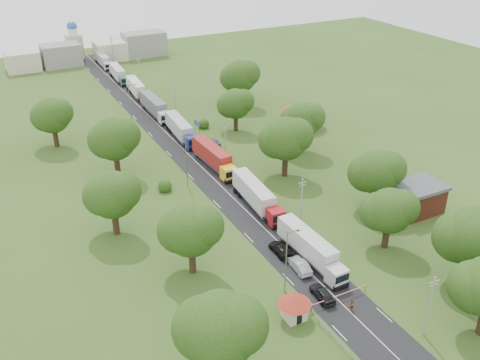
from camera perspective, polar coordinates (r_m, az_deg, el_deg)
ground at (r=92.01m, az=1.14°, el=-3.75°), size 260.00×260.00×0.00m
road at (r=107.78m, az=-3.93°, el=1.19°), size 8.00×200.00×0.04m
boom_barrier at (r=73.94m, az=9.68°, el=-12.38°), size 9.22×0.35×1.18m
guard_booth at (r=70.41m, az=5.83°, el=-13.12°), size 4.40×4.40×3.45m
info_sign at (r=121.02m, az=-4.61°, el=5.79°), size 0.12×3.10×4.10m
pole_0 at (r=69.96m, az=19.54°, el=-12.51°), size 1.60×0.24×9.00m
pole_1 at (r=87.01m, az=6.56°, el=-2.37°), size 1.60×0.24×9.00m
pole_2 at (r=108.69m, az=-1.57°, el=4.21°), size 1.60×0.24×9.00m
pole_3 at (r=132.76m, az=-6.94°, el=8.46°), size 1.60×0.24×9.00m
pole_4 at (r=158.13m, az=-10.70°, el=11.34°), size 1.60×0.24×9.00m
pole_5 at (r=184.26m, az=-13.45°, el=13.39°), size 1.60×0.24×9.00m
lamp_0 at (r=72.37m, az=5.05°, el=-8.36°), size 2.03×0.22×10.00m
lamp_1 at (r=99.38m, az=-5.68°, el=2.27°), size 2.03×0.22×10.00m
lamp_2 at (r=130.25m, az=-11.61°, el=8.12°), size 2.03×0.22×10.00m
tree_1 at (r=79.01m, az=23.64°, el=-5.47°), size 9.60×9.60×12.05m
tree_2 at (r=83.61m, az=15.62°, el=-3.13°), size 8.00×8.00×10.10m
tree_3 at (r=93.36m, az=14.38°, el=0.87°), size 8.80×8.80×11.07m
tree_4 at (r=102.11m, az=4.88°, el=4.44°), size 9.60×9.60×12.05m
tree_5 at (r=113.12m, az=6.63°, el=6.39°), size 8.80×8.80×11.07m
tree_6 at (r=123.70m, az=-0.50°, el=8.15°), size 8.00×8.00×10.10m
tree_7 at (r=139.92m, az=-0.00°, el=11.04°), size 9.60×9.60×12.05m
tree_9 at (r=58.72m, az=-2.21°, el=-15.49°), size 9.60×9.60×12.05m
tree_10 at (r=75.22m, az=-5.33°, el=-5.28°), size 8.80×8.80×11.07m
tree_11 at (r=85.91m, az=-13.52°, el=-1.48°), size 8.80×8.80×11.07m
tree_12 at (r=104.48m, az=-13.31°, el=4.33°), size 9.60×9.60×12.05m
tree_13 at (r=121.81m, az=-19.45°, el=6.54°), size 8.80×8.80×11.07m
house_brick at (r=96.71m, az=18.35°, el=-1.81°), size 8.60×6.60×5.20m
house_cream at (r=127.76m, az=6.63°, el=7.21°), size 10.08×10.08×5.80m
distant_town at (r=188.22m, az=-15.26°, el=13.09°), size 52.00×8.00×8.00m
church at (r=194.54m, az=-17.28°, el=13.87°), size 5.00×5.00×12.30m
truck_0 at (r=80.54m, az=7.55°, el=-7.22°), size 2.95×15.19×4.20m
truck_1 at (r=93.22m, az=1.76°, el=-1.68°), size 3.51×15.64×4.32m
truck_2 at (r=107.32m, az=-2.81°, el=2.46°), size 3.20×15.59×4.31m
truck_3 at (r=121.53m, az=-6.36°, el=5.42°), size 3.40×15.41×4.26m
truck_4 at (r=136.19m, az=-9.07°, el=7.75°), size 2.70×15.60×4.33m
truck_5 at (r=150.96m, az=-10.94°, el=9.54°), size 3.29×14.82×4.09m
truck_6 at (r=166.40m, az=-12.85°, el=11.02°), size 3.09×14.24×3.93m
truck_7 at (r=182.72m, az=-14.41°, el=12.28°), size 2.51×13.46×3.73m
car_lane_front at (r=74.74m, az=8.78°, el=-11.88°), size 2.30×4.85×1.60m
car_lane_mid at (r=79.28m, az=6.37°, el=-9.05°), size 2.10×5.02×1.61m
car_lane_rear at (r=82.43m, az=4.39°, el=-7.38°), size 2.24×5.21×1.50m
car_verge_near at (r=101.20m, az=1.33°, el=-0.19°), size 2.60×4.97×1.33m
car_verge_far at (r=118.01m, az=-2.82°, el=4.07°), size 1.93×4.49×1.51m
pedestrian_near at (r=73.47m, az=11.84°, el=-13.00°), size 0.60×0.40×1.64m
pedestrian_booth at (r=73.48m, az=4.96°, el=-12.42°), size 0.94×0.98×1.59m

